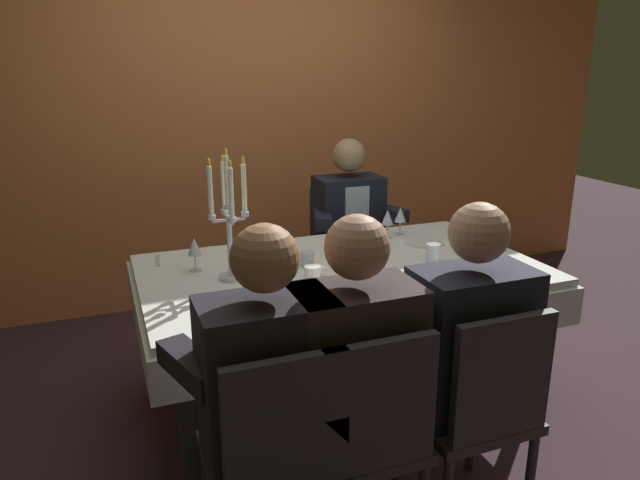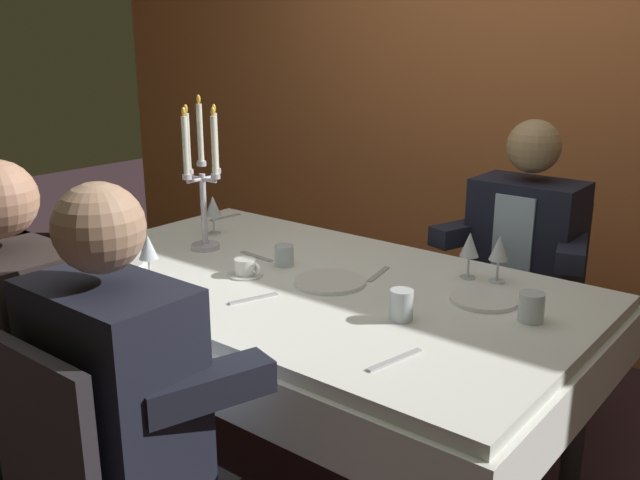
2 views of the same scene
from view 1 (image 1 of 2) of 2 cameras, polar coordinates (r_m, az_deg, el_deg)
The scene contains 24 objects.
ground_plane at distance 3.16m, azimuth 1.96°, elevation -15.35°, with size 12.00×12.00×0.00m, color #3B272F.
back_wall at distance 4.26m, azimuth -6.77°, elevation 12.24°, with size 6.00×0.12×2.70m, color #D87A42.
dining_table at distance 2.88m, azimuth 2.08°, elevation -4.83°, with size 1.94×1.14×0.74m.
candelabra at distance 2.62m, azimuth -8.93°, elevation 2.07°, with size 0.19×0.19×0.60m.
dinner_plate_0 at distance 2.35m, azimuth -9.10°, elevation -6.90°, with size 0.24×0.24×0.01m, color white.
dinner_plate_1 at distance 2.88m, azimuth 3.70°, elevation -2.16°, with size 0.24×0.24×0.01m, color white.
dinner_plate_2 at distance 3.25m, azimuth 10.16°, elevation -0.19°, with size 0.22×0.22×0.01m, color white.
wine_glass_0 at distance 3.29m, azimuth 6.62°, elevation 2.14°, with size 0.07×0.07×0.16m.
wine_glass_1 at distance 3.36m, azimuth 7.87°, elevation 2.42°, with size 0.07×0.07×0.16m.
wine_glass_2 at distance 2.36m, azimuth -3.71°, elevation -3.78°, with size 0.07×0.07×0.16m.
wine_glass_3 at distance 2.81m, azimuth -12.18°, elevation -0.74°, with size 0.07×0.07×0.16m.
water_tumbler_0 at distance 2.83m, azimuth -1.28°, elevation -1.86°, with size 0.07×0.07×0.08m, color silver.
water_tumbler_1 at distance 2.94m, azimuth 11.00°, elevation -1.26°, with size 0.07×0.07×0.09m, color silver.
water_tumbler_2 at distance 3.28m, azimuth 13.42°, elevation 0.46°, with size 0.08×0.08×0.09m, color silver.
coffee_cup_0 at distance 2.67m, azimuth -0.70°, elevation -3.25°, with size 0.13×0.12×0.06m.
fork_0 at distance 2.61m, azimuth 4.20°, elevation -4.30°, with size 0.17×0.02×0.01m, color #B7B7BC.
spoon_1 at distance 3.02m, azimuth -15.58°, elevation -1.93°, with size 0.17×0.02×0.01m, color #B7B7BC.
fork_2 at distance 2.80m, azimuth -4.22°, elevation -2.85°, with size 0.17×0.02×0.01m, color #B7B7BC.
knife_3 at distance 2.84m, azimuth 15.82°, elevation -3.19°, with size 0.19×0.02×0.01m, color #B7B7BC.
fork_4 at distance 3.07m, azimuth 3.69°, elevation -1.06°, with size 0.17×0.02×0.01m, color #B7B7BC.
seated_diner_0 at distance 1.89m, azimuth -5.05°, elevation -13.41°, with size 0.63×0.48×1.24m.
seated_diner_1 at distance 1.98m, azimuth 3.50°, elevation -11.87°, with size 0.63×0.48×1.24m.
seated_diner_2 at distance 2.19m, azimuth 14.57°, elevation -9.46°, with size 0.63×0.48×1.24m.
seated_diner_3 at distance 3.78m, azimuth 2.74°, elevation 2.28°, with size 0.63×0.48×1.24m.
Camera 1 is at (-1.06, -2.46, 1.68)m, focal length 32.72 mm.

